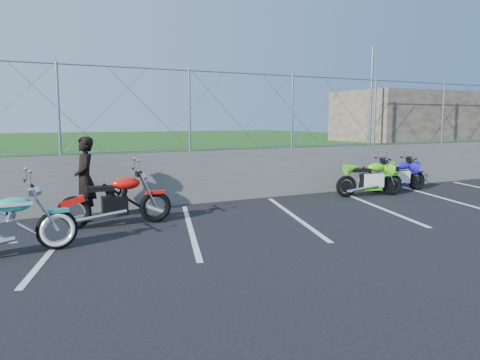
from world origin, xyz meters
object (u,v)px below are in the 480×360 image
sportbike_green (371,180)px  person_standing (85,179)px  naked_orange (117,202)px  cruiser_turquoise (3,228)px  sportbike_blue (398,177)px

sportbike_green → person_standing: bearing=-169.9°
naked_orange → sportbike_green: naked_orange is taller
cruiser_turquoise → sportbike_green: size_ratio=1.14×
person_standing → sportbike_green: bearing=90.6°
sportbike_blue → person_standing: 8.80m
cruiser_turquoise → sportbike_green: cruiser_turquoise is taller
naked_orange → sportbike_green: size_ratio=1.12×
naked_orange → person_standing: 1.00m
cruiser_turquoise → person_standing: (1.56, 2.11, 0.42)m
sportbike_green → cruiser_turquoise: bearing=-156.1°
cruiser_turquoise → sportbike_green: 9.15m
cruiser_turquoise → person_standing: 2.66m
cruiser_turquoise → sportbike_green: (8.98, 1.75, -0.00)m
cruiser_turquoise → naked_orange: 2.42m
naked_orange → sportbike_green: 6.97m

